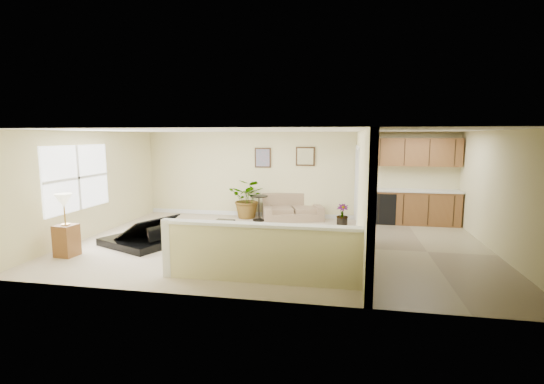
% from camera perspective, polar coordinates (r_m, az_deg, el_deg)
% --- Properties ---
extents(floor, '(9.00, 9.00, 0.00)m').
position_cam_1_polar(floor, '(8.80, 0.79, -7.60)').
color(floor, beige).
rests_on(floor, ground).
extents(back_wall, '(9.00, 0.04, 2.50)m').
position_cam_1_polar(back_wall, '(11.49, 3.34, 2.45)').
color(back_wall, beige).
rests_on(back_wall, floor).
extents(front_wall, '(9.00, 0.04, 2.50)m').
position_cam_1_polar(front_wall, '(5.65, -4.37, -3.47)').
color(front_wall, beige).
rests_on(front_wall, floor).
extents(left_wall, '(0.04, 6.00, 2.50)m').
position_cam_1_polar(left_wall, '(10.30, -24.70, 1.06)').
color(left_wall, beige).
rests_on(left_wall, floor).
extents(right_wall, '(0.04, 6.00, 2.50)m').
position_cam_1_polar(right_wall, '(8.96, 30.47, -0.27)').
color(right_wall, beige).
rests_on(right_wall, floor).
extents(ceiling, '(9.00, 6.00, 0.04)m').
position_cam_1_polar(ceiling, '(8.47, 0.82, 8.91)').
color(ceiling, white).
rests_on(ceiling, back_wall).
extents(kitchen_vinyl, '(2.70, 6.00, 0.01)m').
position_cam_1_polar(kitchen_vinyl, '(8.84, 21.55, -8.06)').
color(kitchen_vinyl, '#978C66').
rests_on(kitchen_vinyl, floor).
extents(interior_partition, '(0.18, 5.99, 2.50)m').
position_cam_1_polar(interior_partition, '(8.68, 12.88, 0.21)').
color(interior_partition, beige).
rests_on(interior_partition, floor).
extents(pony_half_wall, '(3.42, 0.22, 1.00)m').
position_cam_1_polar(pony_half_wall, '(6.47, -2.03, -8.64)').
color(pony_half_wall, beige).
rests_on(pony_half_wall, floor).
extents(left_window, '(0.05, 2.15, 1.45)m').
position_cam_1_polar(left_window, '(9.87, -26.36, 1.85)').
color(left_window, white).
rests_on(left_window, left_wall).
extents(wall_art_left, '(0.48, 0.04, 0.58)m').
position_cam_1_polar(wall_art_left, '(11.58, -1.34, 4.99)').
color(wall_art_left, '#392514').
rests_on(wall_art_left, back_wall).
extents(wall_mirror, '(0.55, 0.04, 0.55)m').
position_cam_1_polar(wall_mirror, '(11.39, 4.85, 5.16)').
color(wall_mirror, '#392514').
rests_on(wall_mirror, back_wall).
extents(kitchen_cabinets, '(2.36, 0.65, 2.33)m').
position_cam_1_polar(kitchen_cabinets, '(11.32, 19.39, -0.03)').
color(kitchen_cabinets, brown).
rests_on(kitchen_cabinets, floor).
extents(piano, '(2.14, 2.10, 1.42)m').
position_cam_1_polar(piano, '(9.29, -18.18, -3.40)').
color(piano, black).
rests_on(piano, floor).
extents(piano_bench, '(0.47, 0.84, 0.54)m').
position_cam_1_polar(piano_bench, '(8.60, -7.53, -6.17)').
color(piano_bench, black).
rests_on(piano_bench, floor).
extents(loveseat, '(1.93, 1.40, 0.95)m').
position_cam_1_polar(loveseat, '(11.32, 3.03, -2.17)').
color(loveseat, '#9C8163').
rests_on(loveseat, floor).
extents(accent_table, '(0.49, 0.49, 0.72)m').
position_cam_1_polar(accent_table, '(11.11, -1.90, -1.85)').
color(accent_table, black).
rests_on(accent_table, floor).
extents(palm_plant, '(1.16, 1.05, 1.15)m').
position_cam_1_polar(palm_plant, '(11.48, -3.45, -1.01)').
color(palm_plant, black).
rests_on(palm_plant, floor).
extents(small_plant, '(0.32, 0.32, 0.56)m').
position_cam_1_polar(small_plant, '(10.84, 10.13, -3.42)').
color(small_plant, black).
rests_on(small_plant, floor).
extents(lamp_stand, '(0.40, 0.40, 1.26)m').
position_cam_1_polar(lamp_stand, '(8.85, -27.69, -4.89)').
color(lamp_stand, brown).
rests_on(lamp_stand, floor).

